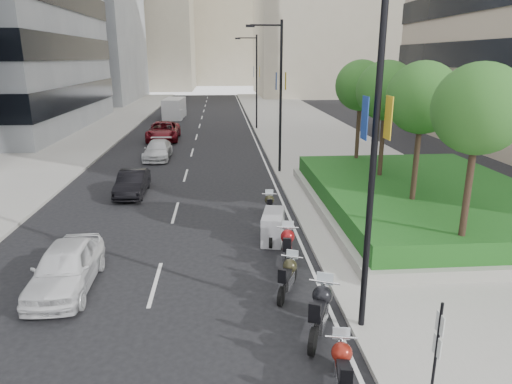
{
  "coord_description": "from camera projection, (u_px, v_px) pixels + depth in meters",
  "views": [
    {
      "loc": [
        0.69,
        -9.35,
        6.95
      ],
      "look_at": [
        1.99,
        7.31,
        2.0
      ],
      "focal_mm": 32.0,
      "sensor_mm": 36.0,
      "label": 1
    }
  ],
  "objects": [
    {
      "name": "ground",
      "position": [
        197.0,
        361.0,
        10.86
      ],
      "size": [
        160.0,
        160.0,
        0.0
      ],
      "primitive_type": "plane",
      "color": "black",
      "rests_on": "ground"
    },
    {
      "name": "sidewalk_right",
      "position": [
        315.0,
        138.0,
        40.19
      ],
      "size": [
        10.0,
        100.0,
        0.15
      ],
      "primitive_type": "cube",
      "color": "#9E9B93",
      "rests_on": "ground"
    },
    {
      "name": "sidewalk_left",
      "position": [
        71.0,
        142.0,
        38.61
      ],
      "size": [
        8.0,
        100.0,
        0.15
      ],
      "primitive_type": "cube",
      "color": "#9E9B93",
      "rests_on": "ground"
    },
    {
      "name": "lane_edge",
      "position": [
        255.0,
        140.0,
        39.81
      ],
      "size": [
        0.12,
        100.0,
        0.01
      ],
      "primitive_type": "cube",
      "color": "silver",
      "rests_on": "ground"
    },
    {
      "name": "lane_centre",
      "position": [
        195.0,
        141.0,
        39.42
      ],
      "size": [
        0.12,
        100.0,
        0.01
      ],
      "primitive_type": "cube",
      "color": "silver",
      "rests_on": "ground"
    },
    {
      "name": "building_grey_far",
      "position": [
        60.0,
        4.0,
        71.71
      ],
      "size": [
        22.0,
        26.0,
        30.0
      ],
      "primitive_type": "cube",
      "color": "gray",
      "rests_on": "ground"
    },
    {
      "name": "building_cream_left",
      "position": [
        133.0,
        10.0,
        100.27
      ],
      "size": [
        26.0,
        24.0,
        34.0
      ],
      "primitive_type": "cube",
      "color": "#B7AD93",
      "rests_on": "ground"
    },
    {
      "name": "building_cream_centre",
      "position": [
        223.0,
        10.0,
        120.32
      ],
      "size": [
        30.0,
        24.0,
        38.0
      ],
      "primitive_type": "cube",
      "color": "#B7AD93",
      "rests_on": "ground"
    },
    {
      "name": "planter",
      "position": [
        424.0,
        206.0,
        21.06
      ],
      "size": [
        10.0,
        14.0,
        0.4
      ],
      "primitive_type": "cube",
      "color": "#9B9A90",
      "rests_on": "sidewalk_right"
    },
    {
      "name": "hedge",
      "position": [
        425.0,
        193.0,
        20.89
      ],
      "size": [
        9.4,
        13.4,
        0.8
      ],
      "primitive_type": "cube",
      "color": "#154A17",
      "rests_on": "planter"
    },
    {
      "name": "tree_0",
      "position": [
        479.0,
        110.0,
        13.78
      ],
      "size": [
        2.8,
        2.8,
        6.3
      ],
      "color": "#332319",
      "rests_on": "planter"
    },
    {
      "name": "tree_1",
      "position": [
        422.0,
        98.0,
        17.6
      ],
      "size": [
        2.8,
        2.8,
        6.3
      ],
      "color": "#332319",
      "rests_on": "planter"
    },
    {
      "name": "tree_2",
      "position": [
        386.0,
        91.0,
        21.42
      ],
      "size": [
        2.8,
        2.8,
        6.3
      ],
      "color": "#332319",
      "rests_on": "planter"
    },
    {
      "name": "tree_3",
      "position": [
        361.0,
        86.0,
        25.25
      ],
      "size": [
        2.8,
        2.8,
        6.3
      ],
      "color": "#332319",
      "rests_on": "planter"
    },
    {
      "name": "lamp_post_0",
      "position": [
        368.0,
        141.0,
        10.68
      ],
      "size": [
        2.34,
        0.45,
        9.0
      ],
      "color": "black",
      "rests_on": "ground"
    },
    {
      "name": "lamp_post_1",
      "position": [
        278.0,
        90.0,
        26.93
      ],
      "size": [
        2.34,
        0.45,
        9.0
      ],
      "color": "black",
      "rests_on": "ground"
    },
    {
      "name": "lamp_post_2",
      "position": [
        255.0,
        77.0,
        44.14
      ],
      "size": [
        2.34,
        0.45,
        9.0
      ],
      "color": "black",
      "rests_on": "ground"
    },
    {
      "name": "parking_sign",
      "position": [
        436.0,
        350.0,
        8.89
      ],
      "size": [
        0.06,
        0.32,
        2.5
      ],
      "color": "black",
      "rests_on": "ground"
    },
    {
      "name": "motorcycle_1",
      "position": [
        342.0,
        370.0,
        9.69
      ],
      "size": [
        0.71,
        2.12,
        1.06
      ],
      "rotation": [
        0.0,
        0.0,
        1.4
      ],
      "color": "black",
      "rests_on": "ground"
    },
    {
      "name": "motorcycle_2",
      "position": [
        320.0,
        311.0,
        11.79
      ],
      "size": [
        1.15,
        2.33,
        1.23
      ],
      "rotation": [
        0.0,
        0.0,
        1.18
      ],
      "color": "black",
      "rests_on": "ground"
    },
    {
      "name": "motorcycle_3",
      "position": [
        288.0,
        276.0,
        13.86
      ],
      "size": [
        0.97,
        1.95,
        1.03
      ],
      "rotation": [
        0.0,
        0.0,
        1.18
      ],
      "color": "black",
      "rests_on": "ground"
    },
    {
      "name": "motorcycle_4",
      "position": [
        287.0,
        246.0,
        15.89
      ],
      "size": [
        0.77,
        2.29,
        1.15
      ],
      "rotation": [
        0.0,
        0.0,
        1.41
      ],
      "color": "black",
      "rests_on": "ground"
    },
    {
      "name": "motorcycle_5",
      "position": [
        273.0,
        227.0,
        17.85
      ],
      "size": [
        1.13,
        2.01,
        1.15
      ],
      "rotation": [
        0.0,
        0.0,
        1.37
      ],
      "color": "black",
      "rests_on": "ground"
    },
    {
      "name": "motorcycle_6",
      "position": [
        269.0,
        206.0,
        20.43
      ],
      "size": [
        0.67,
        2.0,
        1.0
      ],
      "rotation": [
        0.0,
        0.0,
        1.48
      ],
      "color": "black",
      "rests_on": "ground"
    },
    {
      "name": "car_a",
      "position": [
        66.0,
        267.0,
        14.09
      ],
      "size": [
        1.79,
        4.26,
        1.44
      ],
      "primitive_type": "imported",
      "rotation": [
        0.0,
        0.0,
        0.02
      ],
      "color": "white",
      "rests_on": "ground"
    },
    {
      "name": "car_b",
      "position": [
        132.0,
        183.0,
        23.8
      ],
      "size": [
        1.35,
        3.86,
        1.27
      ],
      "primitive_type": "imported",
      "rotation": [
        0.0,
        0.0,
        -0.0
      ],
      "color": "black",
      "rests_on": "ground"
    },
    {
      "name": "car_c",
      "position": [
        158.0,
        150.0,
        32.32
      ],
      "size": [
        1.82,
        4.4,
        1.27
      ],
      "primitive_type": "imported",
      "rotation": [
        0.0,
        0.0,
        -0.01
      ],
      "color": "silver",
      "rests_on": "ground"
    },
    {
      "name": "car_d",
      "position": [
        163.0,
        131.0,
        39.55
      ],
      "size": [
        2.73,
        5.76,
        1.59
      ],
      "primitive_type": "imported",
      "rotation": [
        0.0,
        0.0,
        0.02
      ],
      "color": "#620B13",
      "rests_on": "ground"
    },
    {
      "name": "delivery_van",
      "position": [
        174.0,
        109.0,
        53.77
      ],
      "size": [
        2.41,
        5.57,
        2.29
      ],
      "rotation": [
        0.0,
        0.0,
        -0.06
      ],
      "color": "silver",
      "rests_on": "ground"
    }
  ]
}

